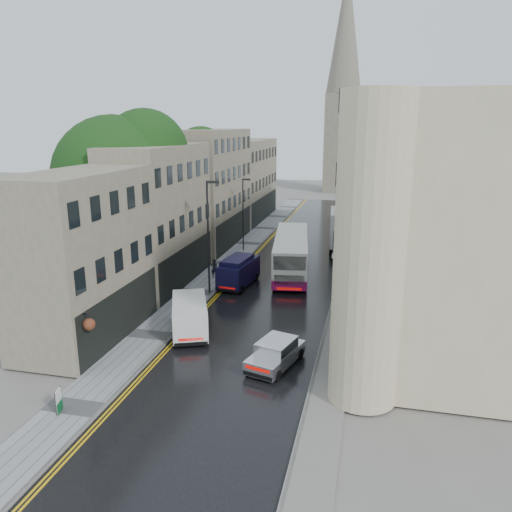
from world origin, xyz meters
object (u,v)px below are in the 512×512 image
at_px(estate_sign, 58,401).
at_px(tree_near, 117,200).
at_px(silver_hatchback, 249,360).
at_px(cream_bus, 275,264).
at_px(pedestrian, 214,269).
at_px(white_van, 174,328).
at_px(white_lorry, 331,233).
at_px(lamp_post_near, 208,239).
at_px(tree_far, 183,188).
at_px(lamp_post_far, 243,215).
at_px(navy_van, 220,275).

bearing_deg(estate_sign, tree_near, 95.74).
bearing_deg(estate_sign, silver_hatchback, 23.63).
bearing_deg(cream_bus, pedestrian, 171.18).
xyz_separation_m(white_van, pedestrian, (-1.70, 12.91, -0.16)).
distance_m(silver_hatchback, estate_sign, 9.35).
relative_size(cream_bus, white_lorry, 1.48).
relative_size(white_lorry, lamp_post_near, 0.95).
relative_size(tree_far, pedestrian, 7.61).
height_order(tree_near, white_van, tree_near).
bearing_deg(tree_near, tree_far, 88.68).
height_order(white_lorry, silver_hatchback, white_lorry).
bearing_deg(tree_far, pedestrian, -56.85).
distance_m(white_lorry, estate_sign, 32.88).
height_order(white_van, lamp_post_near, lamp_post_near).
height_order(tree_near, pedestrian, tree_near).
relative_size(silver_hatchback, estate_sign, 3.73).
xyz_separation_m(lamp_post_far, estate_sign, (-0.55, -30.66, -3.09)).
xyz_separation_m(pedestrian, lamp_post_near, (0.81, -3.76, 3.46)).
relative_size(silver_hatchback, pedestrian, 2.46).
distance_m(white_lorry, silver_hatchback, 25.94).
bearing_deg(lamp_post_far, lamp_post_near, -89.02).
bearing_deg(navy_van, white_van, -81.24).
distance_m(tree_near, white_lorry, 21.24).
distance_m(navy_van, lamp_post_near, 3.36).
xyz_separation_m(cream_bus, navy_van, (-3.83, -2.62, -0.41)).
bearing_deg(pedestrian, silver_hatchback, 110.34).
relative_size(tree_far, white_van, 2.60).
relative_size(white_van, estate_sign, 4.44).
height_order(white_lorry, estate_sign, white_lorry).
bearing_deg(cream_bus, white_lorry, 63.33).
relative_size(cream_bus, lamp_post_near, 1.41).
bearing_deg(white_van, white_lorry, 51.45).
relative_size(tree_near, cream_bus, 1.15).
bearing_deg(pedestrian, white_van, 93.65).
xyz_separation_m(cream_bus, silver_hatchback, (1.67, -15.16, -0.89)).
bearing_deg(navy_van, pedestrian, 123.08).
bearing_deg(lamp_post_far, cream_bus, -64.77).
relative_size(cream_bus, pedestrian, 7.36).
distance_m(tree_far, white_lorry, 15.87).
distance_m(tree_far, navy_van, 15.80).
xyz_separation_m(white_lorry, navy_van, (-7.43, -13.30, -0.89)).
bearing_deg(tree_far, white_lorry, 2.08).
distance_m(white_van, lamp_post_far, 22.92).
xyz_separation_m(navy_van, estate_sign, (-1.95, -18.17, -0.60)).
relative_size(pedestrian, lamp_post_near, 0.19).
relative_size(tree_near, tree_far, 1.11).
bearing_deg(cream_bus, tree_near, -174.61).
bearing_deg(lamp_post_far, estate_sign, -93.75).
height_order(white_lorry, navy_van, white_lorry).
relative_size(white_lorry, silver_hatchback, 2.02).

